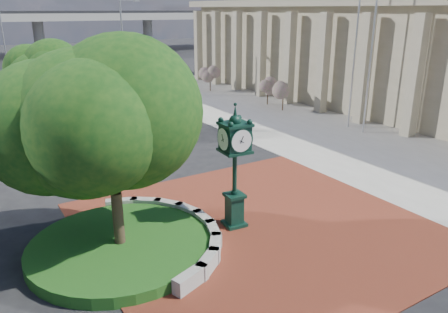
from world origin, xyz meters
TOP-DOWN VIEW (x-y plane):
  - ground at (0.00, 0.00)m, footprint 200.00×200.00m
  - plaza at (0.00, -1.00)m, footprint 12.00×12.00m
  - sidewalk at (16.00, 10.00)m, footprint 20.00×50.00m
  - planter_wall at (-2.71, -0.00)m, footprint 2.96×6.77m
  - grass_bed at (-5.00, 0.00)m, footprint 6.10×6.10m
  - civic_building at (23.60, 12.00)m, footprint 17.35×44.00m
  - overpass at (-0.22, 70.00)m, footprint 90.00×12.00m
  - tree_planter at (-5.00, 0.00)m, footprint 5.20×5.20m
  - tree_street at (-4.00, 18.00)m, footprint 4.40×4.40m
  - post_clock at (-0.70, -0.42)m, footprint 1.04×1.04m
  - parked_car at (3.10, 35.11)m, footprint 2.70×5.07m
  - flagpole_a at (13.97, 7.60)m, footprint 1.66×0.45m
  - flagpole_b at (13.71, 6.04)m, footprint 1.71×0.31m
  - street_lamp_near at (5.35, 27.62)m, footprint 1.94×0.30m
  - street_lamp_far at (-3.04, 43.26)m, footprint 2.09×1.09m
  - shrub_near at (13.35, 14.02)m, footprint 1.20×1.20m
  - shrub_mid at (13.72, 16.53)m, footprint 1.20×1.20m
  - shrub_far at (12.79, 24.70)m, footprint 1.20×1.20m

SIDE VIEW (x-z plane):
  - ground at x=0.00m, z-range 0.00..0.00m
  - plaza at x=0.00m, z-range 0.00..0.04m
  - sidewalk at x=16.00m, z-range 0.00..0.04m
  - grass_bed at x=-5.00m, z-range 0.00..0.40m
  - planter_wall at x=-2.71m, z-range 0.00..0.54m
  - parked_car at x=3.10m, z-range 0.00..1.64m
  - shrub_near at x=13.35m, z-range 0.49..2.69m
  - shrub_mid at x=13.72m, z-range 0.49..2.69m
  - shrub_far at x=12.79m, z-range 0.49..2.69m
  - post_clock at x=-0.70m, z-range 0.23..4.89m
  - tree_street at x=-4.00m, z-range 0.52..5.96m
  - tree_planter at x=-5.00m, z-range 0.56..6.89m
  - civic_building at x=23.60m, z-range 0.03..8.63m
  - street_lamp_near at x=5.35m, z-range 0.75..9.40m
  - flagpole_a at x=13.97m, z-range 0.14..10.96m
  - flagpole_b at x=13.71m, z-range 0.14..11.16m
  - street_lamp_far at x=-3.04m, z-range 0.85..10.76m
  - overpass at x=-0.22m, z-range 2.79..10.29m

